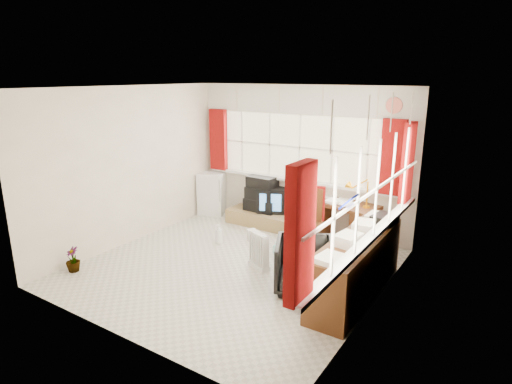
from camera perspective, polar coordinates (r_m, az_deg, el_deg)
ground at (r=6.21m, az=-3.03°, el=-9.96°), size 4.00×4.00×0.00m
room_walls at (r=5.73m, az=-3.24°, el=3.71°), size 4.00×4.00×4.00m
window_back at (r=7.47m, az=5.64°, el=2.07°), size 3.70×0.12×3.60m
window_right at (r=5.04m, az=15.12°, el=-5.08°), size 0.12×3.70×3.60m
curtains at (r=6.08m, az=9.07°, el=3.77°), size 3.83×3.83×1.15m
overhead_cabinets at (r=6.00m, az=10.11°, el=11.25°), size 3.98×3.98×0.48m
desk at (r=7.12m, az=11.26°, el=-3.64°), size 1.26×0.81×0.71m
desk_lamp at (r=6.75m, az=14.66°, el=0.52°), size 0.18×0.15×0.45m
task_chair at (r=6.41m, az=6.89°, el=-3.70°), size 0.51×0.54×1.08m
office_chair at (r=5.52m, az=6.42°, el=-9.67°), size 0.96×0.97×0.66m
radiator at (r=6.09m, az=0.40°, el=-8.25°), size 0.38×0.26×0.53m
credenza at (r=5.48m, az=13.22°, el=-9.49°), size 0.50×2.00×0.85m
file_tray at (r=5.92m, az=16.77°, el=-3.50°), size 0.32×0.39×0.12m
tv_bench at (r=7.78m, az=1.11°, el=-3.62°), size 1.40×0.50×0.25m
crt_tv at (r=7.76m, az=2.11°, el=-0.92°), size 0.65×0.62×0.46m
hifi_stack at (r=7.77m, az=0.85°, el=-0.34°), size 0.62×0.40×0.64m
mini_fridge at (r=8.45m, az=-5.81°, el=-0.11°), size 0.62×0.62×0.82m
spray_bottle_a at (r=7.00m, az=-5.00°, el=-5.56°), size 0.13×0.13×0.33m
spray_bottle_b at (r=6.62m, az=2.76°, el=-7.40°), size 0.10×0.10×0.19m
flower_vase at (r=6.53m, az=-23.23°, el=-8.26°), size 0.23×0.23×0.35m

